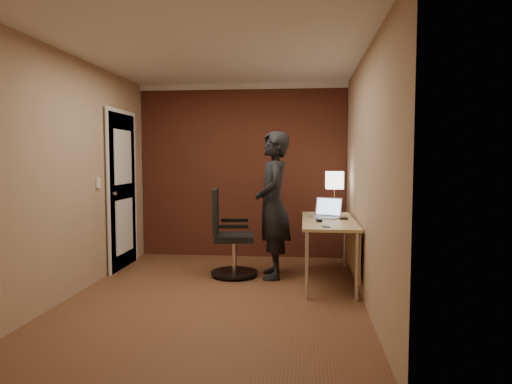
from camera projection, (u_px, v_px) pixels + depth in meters
room at (218, 163)px, 6.23m from camera, size 4.00×4.00×4.00m
desk at (335, 231)px, 5.25m from camera, size 0.60×1.50×0.73m
desk_lamp at (334, 181)px, 5.84m from camera, size 0.22×0.22×0.54m
laptop at (327, 212)px, 5.44m from camera, size 0.41×0.37×0.23m
mouse at (319, 220)px, 5.08m from camera, size 0.07×0.11×0.03m
phone at (326, 226)px, 4.70m from camera, size 0.09×0.13×0.01m
wallet at (344, 218)px, 5.27m from camera, size 0.09×0.11×0.02m
office_chair at (229, 239)px, 5.53m from camera, size 0.57×0.62×1.04m
person at (273, 205)px, 5.45m from camera, size 0.50×0.69×1.76m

